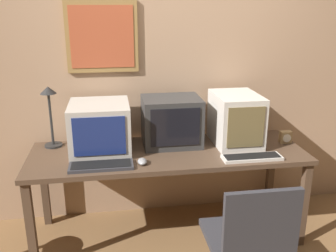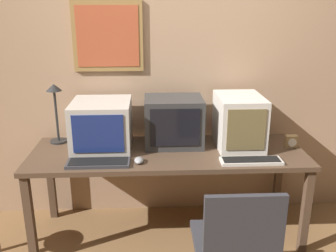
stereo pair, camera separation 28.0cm
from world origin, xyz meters
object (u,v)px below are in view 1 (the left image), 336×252
at_px(monitor_left, 100,127).
at_px(desk_lamp, 50,107).
at_px(monitor_center, 171,121).
at_px(desk_clock, 286,137).
at_px(monitor_right, 236,119).
at_px(keyboard_side, 252,157).
at_px(mouse_near_keyboard, 142,161).
at_px(keyboard_main, 101,166).

xyz_separation_m(monitor_left, desk_lamp, (-0.37, 0.14, 0.14)).
distance_m(monitor_center, desk_clock, 0.93).
height_order(monitor_left, desk_lamp, desk_lamp).
height_order(desk_clock, desk_lamp, desk_lamp).
relative_size(monitor_right, keyboard_side, 1.08).
relative_size(monitor_center, mouse_near_keyboard, 4.41).
height_order(monitor_right, keyboard_main, monitor_right).
bearing_deg(monitor_left, desk_clock, -2.86).
xyz_separation_m(monitor_right, keyboard_side, (0.02, -0.33, -0.19)).
bearing_deg(desk_clock, keyboard_side, -144.49).
distance_m(keyboard_main, desk_clock, 1.49).
bearing_deg(keyboard_main, monitor_left, 90.74).
relative_size(monitor_right, keyboard_main, 1.07).
bearing_deg(desk_lamp, keyboard_main, -51.09).
bearing_deg(desk_lamp, desk_clock, -6.57).
distance_m(keyboard_side, desk_clock, 0.48).
height_order(keyboard_side, desk_lamp, desk_lamp).
height_order(keyboard_side, desk_clock, desk_clock).
bearing_deg(keyboard_side, monitor_left, 162.11).
bearing_deg(desk_clock, mouse_near_keyboard, -168.39).
height_order(keyboard_main, desk_lamp, desk_lamp).
distance_m(monitor_left, keyboard_side, 1.15).
xyz_separation_m(monitor_center, keyboard_main, (-0.55, -0.38, -0.18)).
bearing_deg(monitor_center, keyboard_side, -36.96).
bearing_deg(monitor_left, monitor_center, 4.81).
relative_size(keyboard_side, mouse_near_keyboard, 4.25).
height_order(monitor_left, mouse_near_keyboard, monitor_left).
relative_size(monitor_left, mouse_near_keyboard, 4.59).
height_order(monitor_center, desk_lamp, desk_lamp).
bearing_deg(desk_lamp, monitor_center, -5.66).
height_order(mouse_near_keyboard, desk_lamp, desk_lamp).
bearing_deg(monitor_right, mouse_near_keyboard, -158.88).
relative_size(keyboard_main, desk_lamp, 0.91).
bearing_deg(mouse_near_keyboard, keyboard_side, -2.42).
relative_size(monitor_center, keyboard_side, 1.04).
bearing_deg(desk_lamp, monitor_left, -20.37).
bearing_deg(monitor_left, mouse_near_keyboard, -47.59).
xyz_separation_m(monitor_center, mouse_near_keyboard, (-0.27, -0.36, -0.17)).
bearing_deg(keyboard_side, desk_clock, 35.51).
bearing_deg(monitor_right, keyboard_side, -86.18).
bearing_deg(mouse_near_keyboard, monitor_right, 21.12).
relative_size(mouse_near_keyboard, desk_clock, 1.05).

